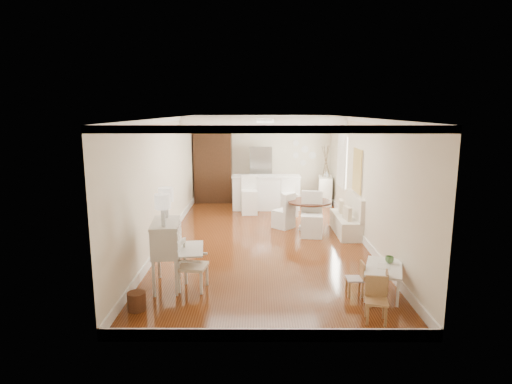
{
  "coord_description": "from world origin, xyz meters",
  "views": [
    {
      "loc": [
        -0.16,
        -9.6,
        2.98
      ],
      "look_at": [
        -0.2,
        0.3,
        1.07
      ],
      "focal_mm": 30.0,
      "sensor_mm": 36.0,
      "label": 1
    }
  ],
  "objects_px": {
    "kids_chair_a": "(378,288)",
    "breakfast_counter": "(266,192)",
    "kids_chair_b": "(355,278)",
    "kids_table": "(383,280)",
    "secretary_bureau": "(167,254)",
    "bar_stool_right": "(289,198)",
    "slip_chair_far": "(284,210)",
    "fridge": "(272,175)",
    "wicker_basket": "(137,301)",
    "sideboard": "(325,190)",
    "dining_table": "(309,215)",
    "bar_stool_left": "(249,195)",
    "slip_chair_near": "(312,215)",
    "gustavian_armchair": "(193,265)",
    "kids_chair_c": "(376,300)",
    "pantry_cabinet": "(213,167)"
  },
  "relations": [
    {
      "from": "pantry_cabinet",
      "to": "kids_chair_b",
      "type": "bearing_deg",
      "value": -67.27
    },
    {
      "from": "gustavian_armchair",
      "to": "pantry_cabinet",
      "type": "xyz_separation_m",
      "value": [
        -0.36,
        7.0,
        0.73
      ]
    },
    {
      "from": "kids_table",
      "to": "fridge",
      "type": "bearing_deg",
      "value": 102.62
    },
    {
      "from": "kids_table",
      "to": "dining_table",
      "type": "relative_size",
      "value": 0.86
    },
    {
      "from": "kids_table",
      "to": "kids_chair_b",
      "type": "distance_m",
      "value": 0.48
    },
    {
      "from": "kids_table",
      "to": "slip_chair_far",
      "type": "xyz_separation_m",
      "value": [
        -1.4,
        4.0,
        0.22
      ]
    },
    {
      "from": "secretary_bureau",
      "to": "kids_chair_c",
      "type": "xyz_separation_m",
      "value": [
        3.23,
        -1.23,
        -0.25
      ]
    },
    {
      "from": "kids_chair_c",
      "to": "fridge",
      "type": "bearing_deg",
      "value": 108.74
    },
    {
      "from": "kids_chair_c",
      "to": "fridge",
      "type": "height_order",
      "value": "fridge"
    },
    {
      "from": "dining_table",
      "to": "bar_stool_right",
      "type": "xyz_separation_m",
      "value": [
        -0.39,
        1.47,
        0.14
      ]
    },
    {
      "from": "kids_chair_c",
      "to": "dining_table",
      "type": "distance_m",
      "value": 4.76
    },
    {
      "from": "secretary_bureau",
      "to": "wicker_basket",
      "type": "relative_size",
      "value": 4.14
    },
    {
      "from": "slip_chair_far",
      "to": "fridge",
      "type": "xyz_separation_m",
      "value": [
        -0.2,
        3.15,
        0.44
      ]
    },
    {
      "from": "bar_stool_left",
      "to": "sideboard",
      "type": "distance_m",
      "value": 2.75
    },
    {
      "from": "gustavian_armchair",
      "to": "dining_table",
      "type": "relative_size",
      "value": 0.77
    },
    {
      "from": "slip_chair_far",
      "to": "bar_stool_left",
      "type": "xyz_separation_m",
      "value": [
        -0.9,
        1.47,
        0.1
      ]
    },
    {
      "from": "kids_chair_a",
      "to": "slip_chair_far",
      "type": "height_order",
      "value": "slip_chair_far"
    },
    {
      "from": "wicker_basket",
      "to": "kids_chair_a",
      "type": "distance_m",
      "value": 3.69
    },
    {
      "from": "wicker_basket",
      "to": "sideboard",
      "type": "xyz_separation_m",
      "value": [
        3.99,
        7.4,
        0.3
      ]
    },
    {
      "from": "breakfast_counter",
      "to": "kids_chair_a",
      "type": "bearing_deg",
      "value": -76.24
    },
    {
      "from": "kids_chair_b",
      "to": "kids_table",
      "type": "bearing_deg",
      "value": 94.67
    },
    {
      "from": "kids_chair_a",
      "to": "breakfast_counter",
      "type": "relative_size",
      "value": 0.28
    },
    {
      "from": "secretary_bureau",
      "to": "sideboard",
      "type": "distance_m",
      "value": 7.5
    },
    {
      "from": "sideboard",
      "to": "wicker_basket",
      "type": "bearing_deg",
      "value": -111.26
    },
    {
      "from": "secretary_bureau",
      "to": "dining_table",
      "type": "bearing_deg",
      "value": 44.19
    },
    {
      "from": "wicker_basket",
      "to": "slip_chair_near",
      "type": "bearing_deg",
      "value": 50.99
    },
    {
      "from": "fridge",
      "to": "slip_chair_near",
      "type": "bearing_deg",
      "value": -78.02
    },
    {
      "from": "kids_table",
      "to": "sideboard",
      "type": "distance_m",
      "value": 6.82
    },
    {
      "from": "slip_chair_far",
      "to": "sideboard",
      "type": "distance_m",
      "value": 3.19
    },
    {
      "from": "secretary_bureau",
      "to": "bar_stool_right",
      "type": "bearing_deg",
      "value": 57.0
    },
    {
      "from": "secretary_bureau",
      "to": "bar_stool_right",
      "type": "relative_size",
      "value": 1.11
    },
    {
      "from": "bar_stool_left",
      "to": "gustavian_armchair",
      "type": "bearing_deg",
      "value": -103.6
    },
    {
      "from": "wicker_basket",
      "to": "bar_stool_right",
      "type": "height_order",
      "value": "bar_stool_right"
    },
    {
      "from": "gustavian_armchair",
      "to": "kids_chair_a",
      "type": "bearing_deg",
      "value": -93.97
    },
    {
      "from": "slip_chair_near",
      "to": "bar_stool_left",
      "type": "bearing_deg",
      "value": 131.34
    },
    {
      "from": "dining_table",
      "to": "fridge",
      "type": "relative_size",
      "value": 0.61
    },
    {
      "from": "kids_chair_c",
      "to": "slip_chair_near",
      "type": "height_order",
      "value": "slip_chair_near"
    },
    {
      "from": "kids_table",
      "to": "sideboard",
      "type": "bearing_deg",
      "value": 89.16
    },
    {
      "from": "kids_chair_c",
      "to": "slip_chair_near",
      "type": "bearing_deg",
      "value": 105.57
    },
    {
      "from": "secretary_bureau",
      "to": "breakfast_counter",
      "type": "xyz_separation_m",
      "value": [
        1.8,
        5.81,
        -0.06
      ]
    },
    {
      "from": "slip_chair_far",
      "to": "sideboard",
      "type": "relative_size",
      "value": 0.99
    },
    {
      "from": "slip_chair_far",
      "to": "fridge",
      "type": "bearing_deg",
      "value": -134.57
    },
    {
      "from": "dining_table",
      "to": "gustavian_armchair",
      "type": "bearing_deg",
      "value": -123.32
    },
    {
      "from": "kids_chair_b",
      "to": "bar_stool_right",
      "type": "distance_m",
      "value": 5.36
    },
    {
      "from": "bar_stool_left",
      "to": "sideboard",
      "type": "relative_size",
      "value": 1.21
    },
    {
      "from": "kids_chair_c",
      "to": "slip_chair_far",
      "type": "height_order",
      "value": "slip_chair_far"
    },
    {
      "from": "fridge",
      "to": "sideboard",
      "type": "height_order",
      "value": "fridge"
    },
    {
      "from": "kids_chair_c",
      "to": "dining_table",
      "type": "xyz_separation_m",
      "value": [
        -0.39,
        4.74,
        0.05
      ]
    },
    {
      "from": "wicker_basket",
      "to": "secretary_bureau",
      "type": "bearing_deg",
      "value": 72.0
    },
    {
      "from": "secretary_bureau",
      "to": "breakfast_counter",
      "type": "relative_size",
      "value": 0.56
    }
  ]
}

